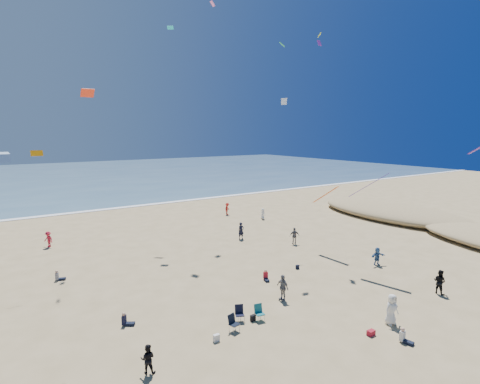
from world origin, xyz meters
TOP-DOWN VIEW (x-y plane):
  - ground at (0.00, 0.00)m, footprint 220.00×220.00m
  - ocean at (0.00, 95.00)m, footprint 220.00×100.00m
  - surf_line at (0.00, 45.00)m, footprint 220.00×1.20m
  - standing_flyers at (6.78, 12.90)m, footprint 32.41×33.86m
  - seated_group at (1.64, 5.91)m, footprint 18.59×26.74m
  - chair_cluster at (0.40, 5.08)m, footprint 2.71×1.56m
  - white_tote at (-1.97, 4.42)m, footprint 0.35×0.20m
  - black_backpack at (1.06, 5.14)m, footprint 0.30×0.22m
  - cooler at (5.74, 0.02)m, footprint 0.45×0.30m
  - navy_bag at (9.44, 10.29)m, footprint 0.28×0.18m
  - kites_aloft at (8.37, 12.61)m, footprint 34.29×42.39m

SIDE VIEW (x-z plane):
  - ground at x=0.00m, z-range 0.00..0.00m
  - ocean at x=0.00m, z-range 0.00..0.06m
  - surf_line at x=0.00m, z-range 0.00..0.08m
  - cooler at x=5.74m, z-range 0.00..0.30m
  - navy_bag at x=9.44m, z-range 0.00..0.34m
  - black_backpack at x=1.06m, z-range 0.00..0.38m
  - white_tote at x=-1.97m, z-range 0.00..0.40m
  - seated_group at x=1.64m, z-range 0.00..0.84m
  - chair_cluster at x=0.40m, z-range 0.00..1.00m
  - standing_flyers at x=6.78m, z-range -0.10..1.79m
  - kites_aloft at x=8.37m, z-range 1.31..28.20m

